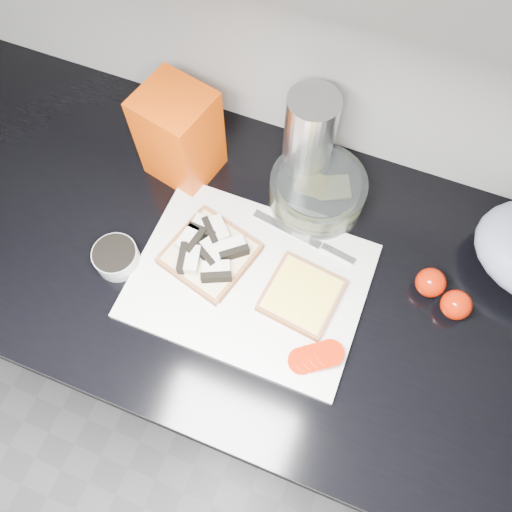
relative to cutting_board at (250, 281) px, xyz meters
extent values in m
cube|color=#BAB9B7|center=(0.12, 0.34, 0.34)|extent=(3.50, 0.02, 2.50)
cube|color=black|center=(0.12, 0.04, -0.48)|extent=(3.50, 0.60, 0.86)
cube|color=black|center=(0.12, 0.04, -0.03)|extent=(3.50, 0.64, 0.04)
cube|color=silver|center=(0.00, 0.00, 0.00)|extent=(0.40, 0.30, 0.01)
cube|color=beige|center=(-0.08, 0.02, 0.02)|extent=(0.17, 0.17, 0.02)
cube|color=silver|center=(-0.11, 0.06, 0.03)|extent=(0.05, 0.03, 0.02)
cube|color=black|center=(-0.11, 0.06, 0.03)|extent=(0.05, 0.01, 0.02)
cube|color=silver|center=(-0.08, 0.06, 0.04)|extent=(0.05, 0.05, 0.02)
cube|color=black|center=(-0.08, 0.06, 0.04)|extent=(0.05, 0.05, 0.02)
cube|color=silver|center=(-0.05, 0.04, 0.03)|extent=(0.05, 0.05, 0.02)
cube|color=black|center=(-0.05, 0.04, 0.03)|extent=(0.05, 0.04, 0.02)
cube|color=silver|center=(-0.12, 0.02, 0.04)|extent=(0.04, 0.05, 0.02)
cube|color=black|center=(-0.12, 0.02, 0.04)|extent=(0.02, 0.05, 0.02)
cube|color=silver|center=(-0.08, 0.01, 0.03)|extent=(0.06, 0.05, 0.02)
cube|color=black|center=(-0.08, 0.01, 0.03)|extent=(0.05, 0.04, 0.02)
cube|color=silver|center=(-0.06, -0.02, 0.04)|extent=(0.05, 0.04, 0.02)
cube|color=black|center=(-0.06, -0.02, 0.04)|extent=(0.05, 0.03, 0.02)
cube|color=silver|center=(-0.10, -0.01, 0.04)|extent=(0.04, 0.05, 0.02)
cube|color=black|center=(-0.10, -0.01, 0.04)|extent=(0.02, 0.05, 0.02)
cube|color=beige|center=(0.10, 0.00, 0.01)|extent=(0.13, 0.13, 0.02)
cube|color=#FBDC4A|center=(0.10, 0.00, 0.02)|extent=(0.12, 0.12, 0.00)
cylinder|color=#B81C04|center=(0.13, -0.10, 0.01)|extent=(0.05, 0.05, 0.01)
cylinder|color=#B81C04|center=(0.14, -0.10, 0.01)|extent=(0.05, 0.05, 0.01)
cylinder|color=#B81C04|center=(0.15, -0.09, 0.02)|extent=(0.05, 0.05, 0.01)
cylinder|color=#B81C04|center=(0.16, -0.08, 0.02)|extent=(0.06, 0.06, 0.01)
cylinder|color=#B81C04|center=(0.17, -0.08, 0.02)|extent=(0.06, 0.06, 0.01)
cube|color=silver|center=(0.03, 0.12, 0.01)|extent=(0.14, 0.04, 0.00)
cube|color=silver|center=(0.13, 0.10, 0.01)|extent=(0.07, 0.02, 0.01)
cylinder|color=#A0A5A5|center=(-0.23, -0.05, 0.01)|extent=(0.08, 0.08, 0.04)
cylinder|color=black|center=(-0.23, -0.05, 0.03)|extent=(0.08, 0.08, 0.01)
cylinder|color=white|center=(0.03, 0.09, 0.00)|extent=(0.13, 0.13, 0.01)
cylinder|color=silver|center=(0.06, 0.20, 0.03)|extent=(0.18, 0.18, 0.07)
cube|color=#FBDC4A|center=(0.04, 0.20, 0.03)|extent=(0.06, 0.04, 0.04)
cube|color=#F6F393|center=(0.08, 0.21, 0.01)|extent=(0.07, 0.07, 0.01)
cube|color=#D33703|center=(-0.21, 0.18, 0.09)|extent=(0.14, 0.14, 0.19)
cylinder|color=silver|center=(0.01, 0.25, 0.10)|extent=(0.09, 0.09, 0.21)
sphere|color=#B81C04|center=(0.30, 0.10, 0.02)|extent=(0.05, 0.05, 0.05)
sphere|color=#B81C04|center=(0.34, 0.08, 0.02)|extent=(0.05, 0.05, 0.05)
camera|label=1|loc=(0.13, -0.30, 0.82)|focal=35.00mm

